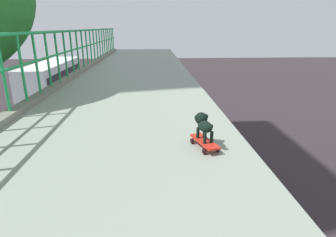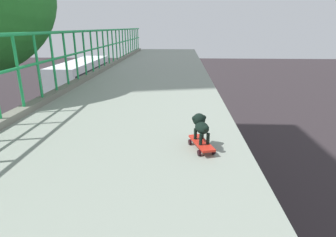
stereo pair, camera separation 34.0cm
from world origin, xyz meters
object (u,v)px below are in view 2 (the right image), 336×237
(car_green_seventh, at_px, (84,121))
(toy_skateboard, at_px, (201,144))
(car_silver_fifth, at_px, (25,172))
(small_dog, at_px, (201,125))
(car_blue_sixth, at_px, (5,139))
(city_bus, at_px, (82,76))

(car_green_seventh, relative_size, toy_skateboard, 8.77)
(car_silver_fifth, relative_size, small_dog, 11.64)
(toy_skateboard, relative_size, small_dog, 1.45)
(car_blue_sixth, bearing_deg, car_silver_fifth, -48.69)
(car_blue_sixth, distance_m, car_green_seventh, 4.51)
(car_silver_fifth, relative_size, car_green_seventh, 0.91)
(city_bus, distance_m, toy_skateboard, 26.04)
(car_green_seventh, distance_m, city_bus, 10.74)
(car_blue_sixth, xyz_separation_m, toy_skateboard, (9.84, -10.73, 4.61))
(city_bus, height_order, small_dog, small_dog)
(city_bus, xyz_separation_m, small_dog, (9.98, -23.76, 3.58))
(car_silver_fifth, xyz_separation_m, toy_skateboard, (6.75, -7.22, 4.61))
(city_bus, relative_size, small_dog, 32.40)
(car_blue_sixth, distance_m, toy_skateboard, 15.27)
(car_blue_sixth, xyz_separation_m, city_bus, (-0.15, 13.08, 1.23))
(car_blue_sixth, bearing_deg, small_dog, -47.39)
(car_silver_fifth, xyz_separation_m, city_bus, (-3.23, 16.59, 1.24))
(car_blue_sixth, height_order, toy_skateboard, toy_skateboard)
(car_blue_sixth, relative_size, car_green_seventh, 0.90)
(car_blue_sixth, xyz_separation_m, small_dog, (9.83, -10.68, 4.81))
(small_dog, bearing_deg, toy_skateboard, -77.18)
(car_blue_sixth, relative_size, city_bus, 0.35)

